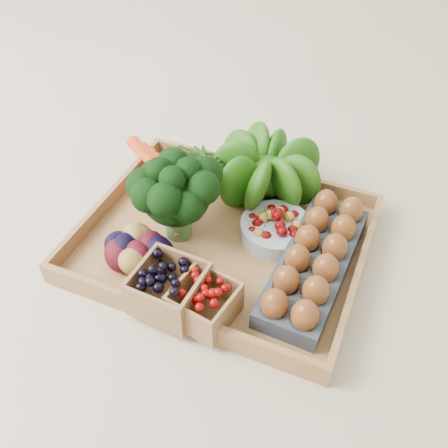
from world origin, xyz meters
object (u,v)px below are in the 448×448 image
at_px(cherry_bowl, 276,230).
at_px(egg_carton, 314,265).
at_px(tray, 224,243).
at_px(broccoli, 177,209).

distance_m(cherry_bowl, egg_carton, 0.12).
distance_m(tray, cherry_bowl, 0.11).
bearing_deg(tray, broccoli, -168.57).
xyz_separation_m(cherry_bowl, egg_carton, (0.10, -0.06, 0.00)).
bearing_deg(broccoli, egg_carton, 1.17).
xyz_separation_m(broccoli, egg_carton, (0.28, 0.01, -0.05)).
height_order(cherry_bowl, egg_carton, egg_carton).
xyz_separation_m(tray, cherry_bowl, (0.09, 0.05, 0.03)).
height_order(tray, cherry_bowl, cherry_bowl).
bearing_deg(egg_carton, broccoli, -176.10).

